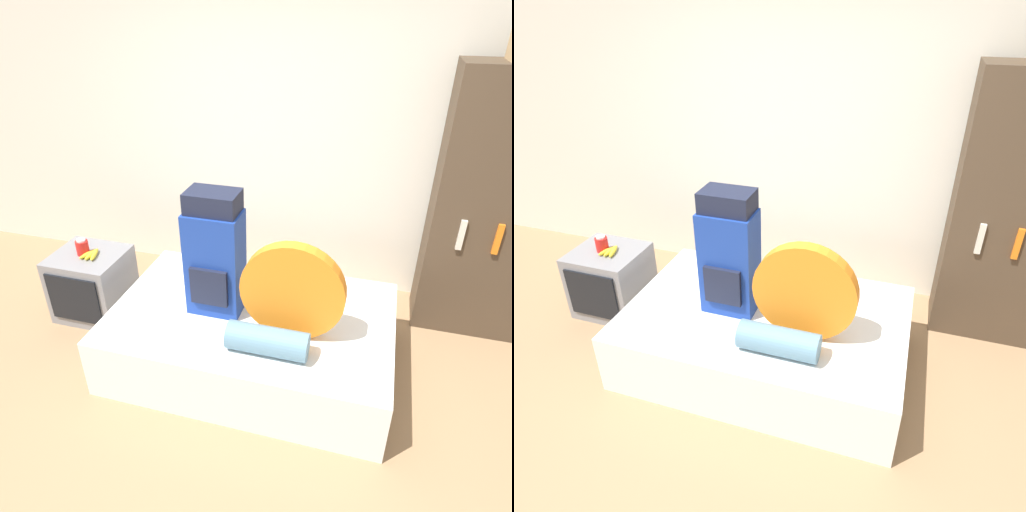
# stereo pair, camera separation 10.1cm
# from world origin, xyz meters

# --- Properties ---
(ground_plane) EXTENTS (16.00, 16.00, 0.00)m
(ground_plane) POSITION_xyz_m (0.00, 0.00, 0.00)
(ground_plane) COLOR #997551
(wall_back) EXTENTS (8.00, 0.05, 2.60)m
(wall_back) POSITION_xyz_m (0.00, 1.92, 1.30)
(wall_back) COLOR silver
(wall_back) RESTS_ON ground_plane
(bed) EXTENTS (1.93, 1.26, 0.44)m
(bed) POSITION_xyz_m (-0.00, 0.67, 0.22)
(bed) COLOR white
(bed) RESTS_ON ground_plane
(backpack) EXTENTS (0.36, 0.27, 0.87)m
(backpack) POSITION_xyz_m (-0.25, 0.65, 0.86)
(backpack) COLOR navy
(backpack) RESTS_ON bed
(tent_bag) EXTENTS (0.66, 0.09, 0.66)m
(tent_bag) POSITION_xyz_m (0.31, 0.51, 0.77)
(tent_bag) COLOR orange
(tent_bag) RESTS_ON bed
(sleeping_roll) EXTENTS (0.50, 0.18, 0.18)m
(sleeping_roll) POSITION_xyz_m (0.21, 0.30, 0.53)
(sleeping_roll) COLOR #5B849E
(sleeping_roll) RESTS_ON bed
(television) EXTENTS (0.55, 0.52, 0.56)m
(television) POSITION_xyz_m (-1.43, 0.88, 0.28)
(television) COLOR gray
(television) RESTS_ON ground_plane
(canister) EXTENTS (0.10, 0.10, 0.13)m
(canister) POSITION_xyz_m (-1.46, 0.88, 0.62)
(canister) COLOR red
(canister) RESTS_ON television
(banana_bunch) EXTENTS (0.14, 0.18, 0.04)m
(banana_bunch) POSITION_xyz_m (-1.37, 0.87, 0.57)
(banana_bunch) COLOR yellow
(banana_bunch) RESTS_ON television
(bookshelf) EXTENTS (0.90, 0.44, 1.99)m
(bookshelf) POSITION_xyz_m (1.58, 1.60, 1.00)
(bookshelf) COLOR #473828
(bookshelf) RESTS_ON ground_plane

